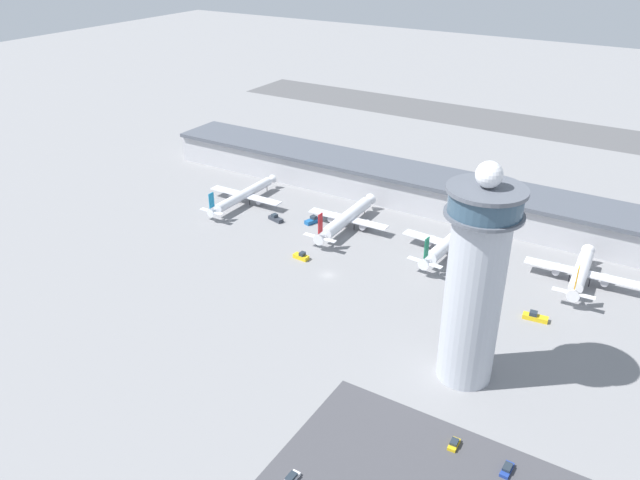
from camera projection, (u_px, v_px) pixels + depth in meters
name	position (u px, v px, depth m)	size (l,w,h in m)	color
ground_plane	(328.00, 275.00, 208.00)	(1000.00, 1000.00, 0.00)	gray
terminal_building	(415.00, 187.00, 257.78)	(235.77, 25.00, 13.83)	#B2B2B7
runway_strip	(509.00, 123.00, 364.31)	(353.66, 44.00, 0.01)	#515154
control_tower	(475.00, 281.00, 149.77)	(18.38, 18.38, 58.73)	#ADB2BC
airplane_gate_alpha	(244.00, 195.00, 258.35)	(34.09, 42.35, 12.10)	silver
airplane_gate_bravo	(347.00, 218.00, 237.79)	(32.87, 42.60, 14.04)	silver
airplane_gate_charlie	(448.00, 244.00, 218.03)	(35.01, 37.48, 14.17)	silver
airplane_gate_delta	(581.00, 272.00, 200.73)	(35.75, 33.67, 14.21)	white
service_truck_catering	(276.00, 218.00, 245.34)	(7.01, 3.94, 2.60)	black
service_truck_fuel	(301.00, 256.00, 217.59)	(5.75, 2.77, 2.73)	black
service_truck_baggage	(313.00, 220.00, 243.52)	(4.22, 6.81, 2.80)	black
service_truck_water	(535.00, 317.00, 184.49)	(7.47, 3.13, 2.60)	black
car_green_van	(291.00, 479.00, 131.61)	(1.91, 4.68, 1.39)	black
car_navy_sedan	(507.00, 469.00, 133.86)	(2.02, 4.72, 1.44)	black
car_white_wagon	(454.00, 444.00, 140.27)	(2.04, 4.09, 1.47)	black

